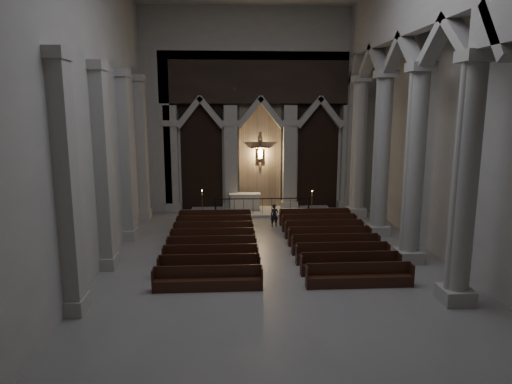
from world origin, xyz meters
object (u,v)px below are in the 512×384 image
candle_stand_right (312,210)px  worshipper (274,215)px  altar (245,201)px  altar_rail (262,204)px  pews (273,244)px  candle_stand_left (202,210)px

candle_stand_right → worshipper: bearing=-138.7°
altar → worshipper: size_ratio=1.57×
altar_rail → pews: bearing=-90.0°
altar → altar_rail: (0.99, -1.23, 0.09)m
pews → worshipper: bearing=83.3°
altar → candle_stand_left: (-2.51, -1.29, -0.20)m
altar → candle_stand_right: (3.85, -1.52, -0.23)m
altar_rail → candle_stand_left: candle_stand_left is taller
candle_stand_left → worshipper: size_ratio=1.32×
altar_rail → candle_stand_left: 3.51m
altar → candle_stand_left: size_ratio=1.20×
altar → altar_rail: bearing=-51.3°
altar → worshipper: (1.46, -3.62, -0.03)m
candle_stand_left → pews: bearing=-61.3°
altar_rail → worshipper: (0.48, -2.39, -0.12)m
altar_rail → altar: bearing=128.7°
candle_stand_left → pews: candle_stand_left is taller
pews → worshipper: 4.09m
candle_stand_left → candle_stand_right: (6.36, -0.24, -0.02)m
altar → worshipper: worshipper is taller
altar → worshipper: 3.91m
altar → candle_stand_left: bearing=-152.9°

